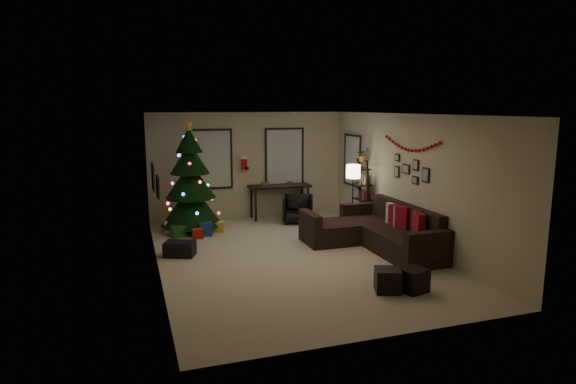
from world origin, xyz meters
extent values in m
plane|color=#C3B393|center=(0.00, 0.00, 0.00)|extent=(7.00, 7.00, 0.00)
plane|color=white|center=(0.00, 0.00, 2.70)|extent=(7.00, 7.00, 0.00)
plane|color=#C3B494|center=(0.00, 3.50, 1.35)|extent=(5.00, 0.00, 5.00)
plane|color=#C3B494|center=(0.00, -3.50, 1.35)|extent=(5.00, 0.00, 5.00)
plane|color=#C3B494|center=(-2.50, 0.00, 1.35)|extent=(0.00, 7.00, 7.00)
plane|color=#C3B494|center=(2.50, 0.00, 1.35)|extent=(0.00, 7.00, 7.00)
cube|color=#728CB2|center=(-0.95, 3.47, 1.55)|extent=(0.94, 0.02, 1.35)
cube|color=beige|center=(-0.95, 3.47, 1.55)|extent=(0.94, 0.03, 1.35)
cube|color=#728CB2|center=(0.95, 3.47, 1.55)|extent=(0.94, 0.02, 1.35)
cube|color=beige|center=(0.95, 3.47, 1.55)|extent=(0.94, 0.03, 1.35)
cube|color=#728CB2|center=(2.47, 2.55, 1.50)|extent=(0.05, 0.27, 1.17)
cube|color=beige|center=(2.47, 2.55, 1.50)|extent=(0.05, 0.45, 1.17)
cylinder|color=black|center=(-1.58, 2.64, 0.15)|extent=(0.10, 0.10, 0.31)
cone|color=black|center=(-1.58, 2.64, 0.61)|extent=(1.39, 1.39, 0.97)
cone|color=black|center=(-1.58, 2.64, 1.17)|extent=(1.14, 1.14, 0.82)
cone|color=black|center=(-1.58, 2.64, 1.69)|extent=(0.90, 0.90, 0.72)
cone|color=black|center=(-1.58, 2.64, 2.09)|extent=(0.61, 0.61, 0.56)
cylinder|color=maroon|center=(-1.58, 2.64, 0.02)|extent=(1.12, 1.12, 0.04)
cube|color=navy|center=(-1.35, 2.05, 0.15)|extent=(0.28, 0.25, 0.30)
cube|color=gold|center=(-1.05, 2.35, 0.11)|extent=(0.35, 0.28, 0.22)
cube|color=#14591E|center=(-1.95, 2.10, 0.12)|extent=(0.30, 0.22, 0.25)
cube|color=silver|center=(-2.05, 2.55, 0.14)|extent=(0.26, 0.26, 0.28)
cube|color=maroon|center=(-1.55, 1.90, 0.10)|extent=(0.22, 0.22, 0.20)
cube|color=black|center=(2.03, -0.11, 0.22)|extent=(0.92, 2.47, 0.43)
cube|color=black|center=(2.39, -0.11, 0.66)|extent=(0.20, 2.47, 0.46)
cube|color=black|center=(2.03, -1.44, 0.34)|extent=(0.92, 0.20, 0.68)
cube|color=black|center=(2.03, 1.22, 0.34)|extent=(0.92, 0.20, 0.68)
cube|color=black|center=(1.13, 0.66, 0.22)|extent=(0.87, 0.92, 0.43)
cube|color=black|center=(0.60, 0.66, 0.34)|extent=(0.18, 0.92, 0.68)
cube|color=maroon|center=(2.21, -0.82, 0.64)|extent=(0.27, 0.50, 0.48)
cube|color=maroon|center=(2.21, -0.15, 0.64)|extent=(0.26, 0.49, 0.47)
cube|color=beige|center=(2.21, 0.09, 0.63)|extent=(0.19, 0.47, 0.46)
cube|color=black|center=(0.82, -2.16, 0.18)|extent=(0.49, 0.49, 0.36)
cube|color=black|center=(1.19, -2.27, 0.18)|extent=(0.47, 0.47, 0.37)
cube|color=black|center=(0.74, 3.22, 0.83)|extent=(1.58, 0.57, 0.06)
cylinder|color=black|center=(0.05, 2.99, 0.40)|extent=(0.06, 0.06, 0.79)
cylinder|color=black|center=(0.05, 3.45, 0.40)|extent=(0.06, 0.06, 0.79)
cylinder|color=black|center=(1.44, 2.99, 0.40)|extent=(0.06, 0.06, 0.79)
cylinder|color=black|center=(1.44, 3.45, 0.40)|extent=(0.06, 0.06, 0.79)
imported|color=black|center=(1.01, 2.57, 0.34)|extent=(0.85, 0.82, 0.69)
cube|color=black|center=(2.32, 1.37, 0.82)|extent=(0.05, 0.05, 1.64)
cube|color=black|center=(2.32, 1.81, 0.82)|extent=(0.05, 0.05, 1.64)
cube|color=black|center=(2.29, 1.59, 0.32)|extent=(0.30, 0.46, 0.03)
cube|color=black|center=(2.29, 1.59, 0.68)|extent=(0.30, 0.46, 0.03)
cube|color=black|center=(2.29, 1.59, 1.05)|extent=(0.30, 0.46, 0.03)
cube|color=black|center=(2.29, 1.59, 1.41)|extent=(0.30, 0.46, 0.03)
imported|color=#4C4C4C|center=(2.30, 1.69, 1.79)|extent=(0.52, 0.50, 0.44)
cylinder|color=black|center=(1.95, 1.45, 0.01)|extent=(0.27, 0.27, 0.03)
cylinder|color=black|center=(1.95, 1.45, 0.67)|extent=(0.03, 0.03, 1.28)
cylinder|color=white|center=(1.95, 1.45, 1.38)|extent=(0.32, 0.32, 0.30)
cube|color=black|center=(-2.48, 0.94, 1.53)|extent=(0.04, 0.60, 0.50)
cube|color=tan|center=(-2.48, 0.94, 1.53)|extent=(0.01, 0.54, 0.45)
cube|color=black|center=(-2.48, -0.48, 1.57)|extent=(0.04, 0.45, 0.35)
cube|color=#C3B494|center=(-2.48, -0.48, 1.57)|extent=(0.01, 0.41, 0.31)
cube|color=black|center=(2.48, -0.60, 1.55)|extent=(0.03, 0.22, 0.28)
cube|color=black|center=(2.48, -0.25, 1.70)|extent=(0.03, 0.18, 0.22)
cube|color=black|center=(2.48, -0.25, 1.40)|extent=(0.03, 0.20, 0.16)
cube|color=black|center=(2.48, 0.10, 1.58)|extent=(0.03, 0.26, 0.20)
cube|color=black|center=(2.48, 0.45, 1.48)|extent=(0.03, 0.18, 0.24)
cube|color=black|center=(2.48, 0.45, 1.78)|extent=(0.03, 0.16, 0.16)
cube|color=#990F0C|center=(-0.15, 3.35, 1.43)|extent=(0.14, 0.04, 0.30)
cube|color=white|center=(-0.15, 3.35, 1.58)|extent=(0.16, 0.05, 0.08)
cube|color=#990F0C|center=(-0.08, 3.35, 1.30)|extent=(0.10, 0.04, 0.08)
cube|color=#990F0C|center=(0.18, 3.57, 1.38)|extent=(0.14, 0.04, 0.30)
cube|color=white|center=(0.18, 3.57, 1.53)|extent=(0.16, 0.05, 0.08)
cube|color=#990F0C|center=(0.25, 3.57, 1.25)|extent=(0.10, 0.04, 0.08)
cube|color=black|center=(-2.06, 0.71, 0.14)|extent=(0.66, 0.56, 0.28)
camera|label=1|loc=(-2.91, -8.47, 2.85)|focal=30.24mm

